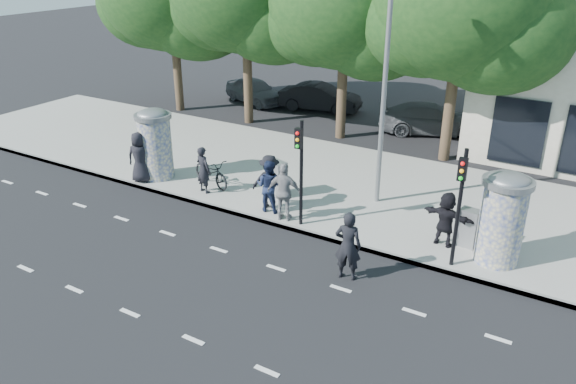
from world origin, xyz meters
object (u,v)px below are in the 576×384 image
Objects in this scene: traffic_pole_far at (460,197)px; ped_e at (284,192)px; ped_b at (203,170)px; ped_f at (446,219)px; street_lamp at (385,66)px; ped_d at (270,181)px; ad_column_left at (155,142)px; ped_a at (140,157)px; car_mid at (320,97)px; bicycle at (211,172)px; cabinet_right at (468,228)px; car_right at (431,119)px; car_left at (255,91)px; traffic_pole_near at (300,163)px; ped_c at (269,186)px; cabinet_left at (277,179)px; ad_column_right at (503,216)px.

traffic_pole_far is 5.52m from ped_e.
ped_b is 8.48m from ped_f.
ped_f is (2.87, -1.77, -3.81)m from street_lamp.
ped_e reaches higher than ped_d.
ad_column_left is 1.39× the size of ped_a.
car_mid is (0.75, 11.77, -0.82)m from ad_column_left.
bicycle is at bearing -28.43° from ped_e.
cabinet_right is 0.24× the size of car_right.
car_left is at bearing 140.43° from traffic_pole_far.
traffic_pole_near reaches higher than car_mid.
bicycle is (-2.95, 0.72, -0.37)m from ped_c.
ped_f is at bearing -148.15° from car_mid.
street_lamp is 6.91× the size of cabinet_right.
ped_a is (-6.81, 0.06, -1.12)m from traffic_pole_near.
traffic_pole_near is 0.70× the size of car_right.
car_left is at bearing 63.80° from car_right.
car_left is (-2.93, 11.96, -0.42)m from ped_a.
traffic_pole_far is 6.92m from cabinet_left.
ped_b is 2.64m from cabinet_left.
ad_column_left is 0.78× the size of traffic_pole_far.
traffic_pole_far is at bearing 0.00° from traffic_pole_near.
traffic_pole_far is at bearing 154.18° from ped_d.
traffic_pole_far is at bearing -86.15° from cabinet_right.
ped_d reaches higher than ped_f.
car_right is (-3.79, 10.58, -0.28)m from ped_f.
bicycle is 9.22m from cabinet_right.
car_mid is at bearing -38.64° from ped_f.
traffic_pole_near is 2.01× the size of ped_b.
ped_f is (-0.53, 1.07, -1.25)m from traffic_pole_far.
traffic_pole_near reaches higher than ped_a.
ad_column_right is at bearing -73.08° from bicycle.
car_left is 0.93× the size of car_mid.
ped_a is (-11.61, 0.06, -1.12)m from traffic_pole_far.
traffic_pole_near is 1.00× the size of traffic_pole_far.
ped_d is 11.20m from car_right.
ped_b reaches higher than bicycle.
car_mid is at bearing 25.49° from bicycle.
ped_f is 0.85× the size of bicycle.
car_right is at bearing -100.46° from ped_b.
ped_c reaches higher than car_left.
ped_e is 1.15× the size of ped_f.
ped_a is 0.48× the size of car_left.
ad_column_right is at bearing 42.21° from traffic_pole_far.
ped_c is 0.92× the size of ped_e.
ad_column_right is 2.29× the size of cabinet_right.
car_right is (7.08, 10.94, -0.84)m from ad_column_left.
ped_f is 0.38× the size of car_mid.
traffic_pole_near reaches higher than cabinet_left.
ad_column_right is 16.44m from car_mid.
traffic_pole_near is at bearing -121.38° from car_left.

